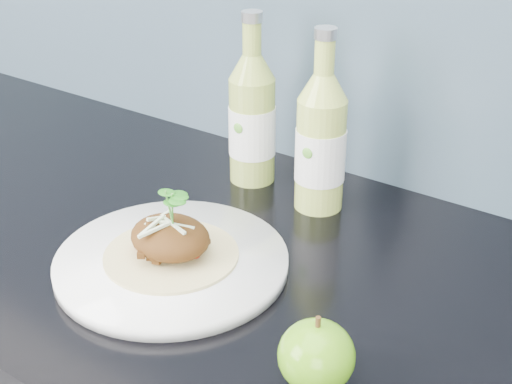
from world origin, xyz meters
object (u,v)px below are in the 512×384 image
cider_bottle_left (252,119)px  green_apple (316,356)px  dinner_plate (172,262)px  cider_bottle_right (321,143)px

cider_bottle_left → green_apple: bearing=-26.5°
dinner_plate → green_apple: size_ratio=4.06×
green_apple → cider_bottle_right: bearing=120.4°
green_apple → cider_bottle_right: (-0.18, 0.30, 0.06)m
dinner_plate → cider_bottle_right: (0.06, 0.23, 0.09)m
dinner_plate → green_apple: (0.24, -0.07, 0.03)m
green_apple → cider_bottle_right: cider_bottle_right is taller
green_apple → cider_bottle_left: size_ratio=0.34×
dinner_plate → cider_bottle_left: bearing=103.5°
dinner_plate → cider_bottle_left: 0.27m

